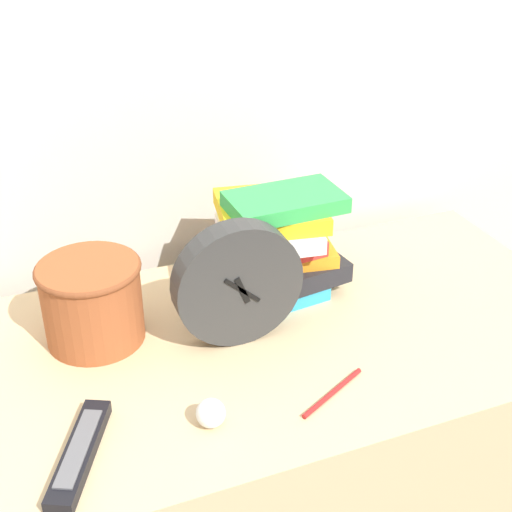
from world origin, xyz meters
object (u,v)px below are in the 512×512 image
object	(u,v)px
book_stack	(272,246)
tv_remote	(80,453)
pen	(333,393)
crumpled_paper_ball	(211,413)
desk_clock	(238,284)
basket	(92,300)

from	to	relation	value
book_stack	tv_remote	distance (m)	0.52
tv_remote	pen	bearing A→B (deg)	-1.49
book_stack	crumpled_paper_ball	bearing A→B (deg)	-126.49
crumpled_paper_ball	tv_remote	bearing A→B (deg)	179.08
book_stack	crumpled_paper_ball	xyz separation A→B (m)	(-0.22, -0.30, -0.08)
desk_clock	crumpled_paper_ball	xyz separation A→B (m)	(-0.11, -0.19, -0.09)
book_stack	crumpled_paper_ball	size ratio (longest dim) A/B	5.86
pen	book_stack	bearing A→B (deg)	85.10
basket	pen	xyz separation A→B (m)	(0.31, -0.29, -0.07)
desk_clock	pen	world-z (taller)	desk_clock
crumpled_paper_ball	pen	distance (m)	0.20
tv_remote	pen	distance (m)	0.39
basket	tv_remote	world-z (taller)	basket
crumpled_paper_ball	pen	size ratio (longest dim) A/B	0.33
tv_remote	pen	size ratio (longest dim) A/B	1.46
book_stack	pen	distance (m)	0.33
desk_clock	pen	xyz separation A→B (m)	(0.08, -0.19, -0.11)
crumpled_paper_ball	basket	bearing A→B (deg)	112.63
tv_remote	pen	xyz separation A→B (m)	(0.39, -0.01, -0.01)
desk_clock	crumpled_paper_ball	world-z (taller)	desk_clock
desk_clock	tv_remote	size ratio (longest dim) A/B	1.13
basket	pen	bearing A→B (deg)	-42.35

